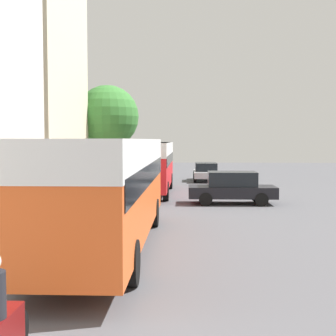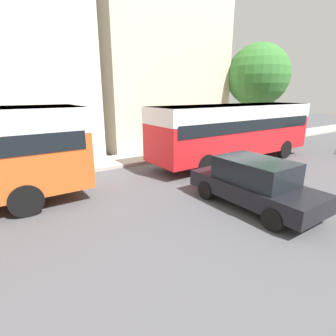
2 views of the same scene
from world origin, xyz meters
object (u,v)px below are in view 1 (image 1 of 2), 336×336
object	(u,v)px
bus_lead	(105,178)
bus_following	(149,161)
car_far_curb	(232,187)
pedestrian_walking_away	(52,190)
pedestrian_near_curb	(33,195)
car_crossing	(206,171)

from	to	relation	value
bus_lead	bus_following	xyz separation A→B (m)	(0.13, 13.51, -0.10)
bus_lead	bus_following	distance (m)	13.51
bus_lead	bus_following	world-z (taller)	bus_lead
car_far_curb	pedestrian_walking_away	distance (m)	8.63
car_far_curb	pedestrian_near_curb	bearing A→B (deg)	123.96
bus_lead	bus_following	bearing A→B (deg)	89.43
car_crossing	car_far_curb	size ratio (longest dim) A/B	1.05
car_crossing	pedestrian_walking_away	xyz separation A→B (m)	(-7.16, -16.19, 0.29)
car_far_curb	pedestrian_walking_away	size ratio (longest dim) A/B	2.47
bus_following	pedestrian_near_curb	bearing A→B (deg)	-111.37
bus_lead	car_crossing	world-z (taller)	bus_lead
car_crossing	car_far_curb	bearing A→B (deg)	-86.56
pedestrian_near_curb	bus_following	bearing A→B (deg)	68.63
bus_lead	car_crossing	xyz separation A→B (m)	(3.79, 22.39, -1.31)
car_far_curb	car_crossing	bearing A→B (deg)	3.44
bus_following	car_crossing	xyz separation A→B (m)	(3.65, 8.88, -1.21)
car_crossing	pedestrian_walking_away	size ratio (longest dim) A/B	2.60
car_far_curb	pedestrian_near_curb	xyz separation A→B (m)	(-8.07, -5.43, 0.22)
bus_lead	car_far_curb	distance (m)	10.71
bus_lead	car_far_curb	size ratio (longest dim) A/B	2.63
bus_following	pedestrian_near_curb	xyz separation A→B (m)	(-3.65, -9.33, -0.91)
pedestrian_near_curb	pedestrian_walking_away	world-z (taller)	pedestrian_near_curb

